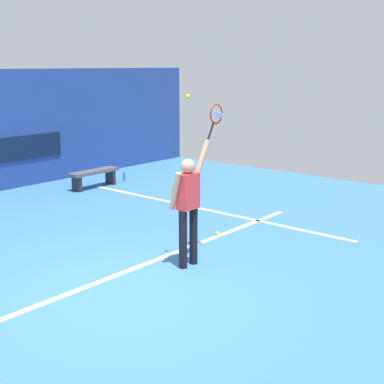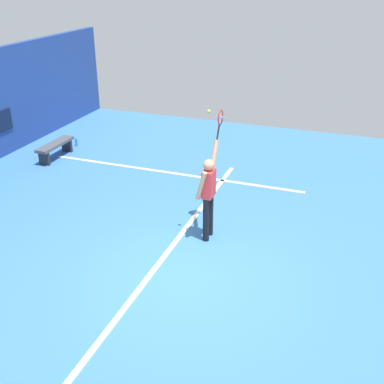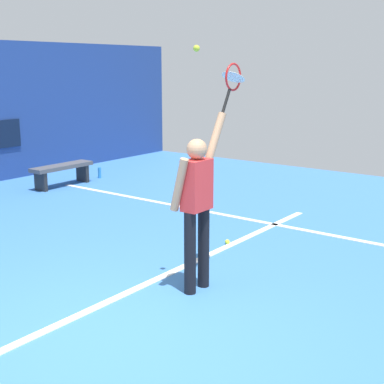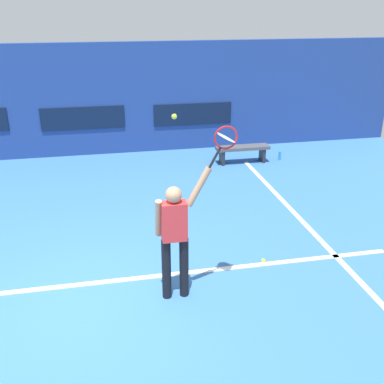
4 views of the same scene
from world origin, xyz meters
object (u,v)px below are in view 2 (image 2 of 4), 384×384
(water_bottle, at_px, (76,142))
(spare_ball, at_px, (204,199))
(court_bench, at_px, (55,147))
(tennis_racket, at_px, (220,119))
(tennis_ball, at_px, (209,111))
(tennis_player, at_px, (208,192))

(water_bottle, relative_size, spare_ball, 3.53)
(water_bottle, bearing_deg, court_bench, -180.00)
(tennis_racket, height_order, court_bench, tennis_racket)
(tennis_racket, height_order, water_bottle, tennis_racket)
(tennis_ball, bearing_deg, spare_ball, 20.98)
(tennis_ball, relative_size, spare_ball, 1.00)
(spare_ball, bearing_deg, tennis_racket, -145.22)
(tennis_racket, bearing_deg, court_bench, 69.63)
(tennis_player, xyz_separation_m, tennis_racket, (0.66, -0.00, 1.27))
(tennis_ball, height_order, spare_ball, tennis_ball)
(tennis_player, bearing_deg, tennis_racket, -0.37)
(tennis_player, bearing_deg, water_bottle, 55.60)
(tennis_player, xyz_separation_m, water_bottle, (3.73, 5.44, -0.89))
(court_bench, xyz_separation_m, water_bottle, (1.04, 0.00, -0.22))
(tennis_racket, bearing_deg, tennis_player, 179.63)
(tennis_player, relative_size, water_bottle, 8.09)
(tennis_player, bearing_deg, court_bench, 63.76)
(court_bench, relative_size, spare_ball, 20.59)
(tennis_ball, relative_size, court_bench, 0.05)
(tennis_ball, height_order, water_bottle, tennis_ball)
(tennis_ball, xyz_separation_m, spare_ball, (1.52, 0.58, -2.58))
(tennis_racket, xyz_separation_m, tennis_ball, (-0.64, 0.03, 0.33))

